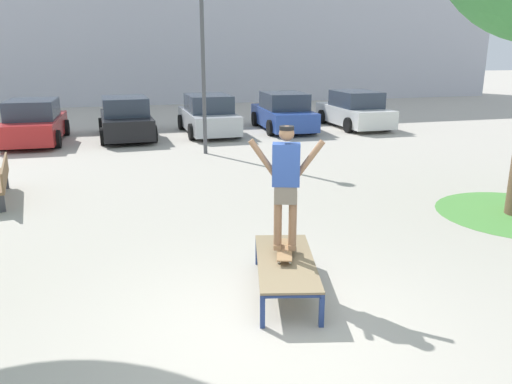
# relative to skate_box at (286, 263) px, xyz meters

# --- Properties ---
(ground_plane) EXTENTS (120.00, 120.00, 0.00)m
(ground_plane) POSITION_rel_skate_box_xyz_m (-0.49, -0.83, -0.41)
(ground_plane) COLOR #B2AA9E
(skate_box) EXTENTS (1.19, 2.03, 0.46)m
(skate_box) POSITION_rel_skate_box_xyz_m (0.00, 0.00, 0.00)
(skate_box) COLOR navy
(skate_box) RESTS_ON ground
(skateboard) EXTENTS (0.45, 0.82, 0.09)m
(skateboard) POSITION_rel_skate_box_xyz_m (0.04, 0.17, 0.12)
(skateboard) COLOR #9E754C
(skateboard) RESTS_ON skate_box
(skater) EXTENTS (0.97, 0.41, 1.69)m
(skater) POSITION_rel_skate_box_xyz_m (0.04, 0.17, 1.12)
(skater) COLOR #8E6647
(skater) RESTS_ON skateboard
(car_red) EXTENTS (2.01, 4.25, 1.50)m
(car_red) POSITION_rel_skate_box_xyz_m (-4.81, 13.07, 0.28)
(car_red) COLOR red
(car_red) RESTS_ON ground
(car_black) EXTENTS (2.03, 4.26, 1.50)m
(car_black) POSITION_rel_skate_box_xyz_m (-1.72, 13.26, 0.28)
(car_black) COLOR black
(car_black) RESTS_ON ground
(car_silver) EXTENTS (1.98, 4.23, 1.50)m
(car_silver) POSITION_rel_skate_box_xyz_m (1.37, 13.39, 0.28)
(car_silver) COLOR #B7BABF
(car_silver) RESTS_ON ground
(car_blue) EXTENTS (2.05, 4.27, 1.50)m
(car_blue) POSITION_rel_skate_box_xyz_m (4.45, 13.50, 0.28)
(car_blue) COLOR #28479E
(car_blue) RESTS_ON ground
(car_white) EXTENTS (1.95, 4.22, 1.50)m
(car_white) POSITION_rel_skate_box_xyz_m (7.54, 13.40, 0.28)
(car_white) COLOR silver
(car_white) RESTS_ON ground
(light_post) EXTENTS (0.36, 0.36, 5.83)m
(light_post) POSITION_rel_skate_box_xyz_m (0.59, 9.61, 3.41)
(light_post) COLOR #4C4C51
(light_post) RESTS_ON ground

